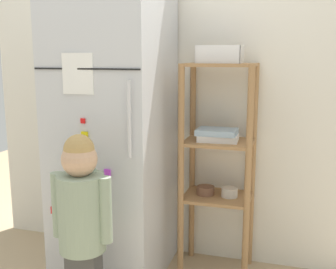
{
  "coord_description": "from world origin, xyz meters",
  "views": [
    {
      "loc": [
        0.79,
        -2.17,
        1.31
      ],
      "look_at": [
        0.13,
        0.02,
        0.87
      ],
      "focal_mm": 44.31,
      "sensor_mm": 36.0,
      "label": 1
    }
  ],
  "objects_px": {
    "refrigerator": "(114,130)",
    "pantry_shelf_unit": "(218,153)",
    "child_standing": "(82,212)",
    "fruit_bin": "(223,57)"
  },
  "relations": [
    {
      "from": "fruit_bin",
      "to": "pantry_shelf_unit",
      "type": "bearing_deg",
      "value": -167.34
    },
    {
      "from": "refrigerator",
      "to": "pantry_shelf_unit",
      "type": "bearing_deg",
      "value": 15.55
    },
    {
      "from": "pantry_shelf_unit",
      "to": "fruit_bin",
      "type": "height_order",
      "value": "fruit_bin"
    },
    {
      "from": "refrigerator",
      "to": "child_standing",
      "type": "xyz_separation_m",
      "value": [
        0.06,
        -0.53,
        -0.3
      ]
    },
    {
      "from": "refrigerator",
      "to": "fruit_bin",
      "type": "height_order",
      "value": "refrigerator"
    },
    {
      "from": "fruit_bin",
      "to": "child_standing",
      "type": "bearing_deg",
      "value": -127.8
    },
    {
      "from": "child_standing",
      "to": "fruit_bin",
      "type": "height_order",
      "value": "fruit_bin"
    },
    {
      "from": "child_standing",
      "to": "pantry_shelf_unit",
      "type": "xyz_separation_m",
      "value": [
        0.53,
        0.69,
        0.16
      ]
    },
    {
      "from": "refrigerator",
      "to": "fruit_bin",
      "type": "distance_m",
      "value": 0.75
    },
    {
      "from": "child_standing",
      "to": "pantry_shelf_unit",
      "type": "distance_m",
      "value": 0.89
    }
  ]
}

